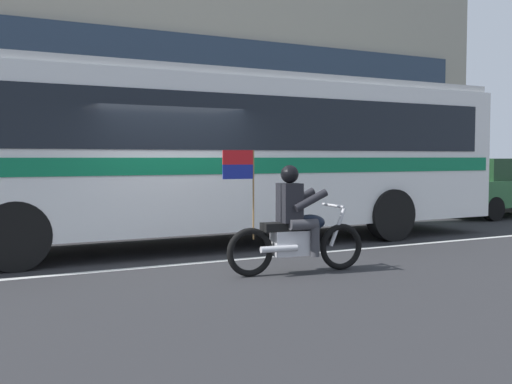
# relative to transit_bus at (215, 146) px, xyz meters

# --- Properties ---
(ground_plane) EXTENTS (60.00, 60.00, 0.00)m
(ground_plane) POSITION_rel_transit_bus_xyz_m (-1.28, -1.19, -1.88)
(ground_plane) COLOR #2B2B2D
(sidewalk_curb) EXTENTS (28.00, 3.80, 0.15)m
(sidewalk_curb) POSITION_rel_transit_bus_xyz_m (-1.28, 3.91, -1.81)
(sidewalk_curb) COLOR #A39E93
(sidewalk_curb) RESTS_ON ground_plane
(lane_center_stripe) EXTENTS (26.60, 0.14, 0.01)m
(lane_center_stripe) POSITION_rel_transit_bus_xyz_m (-1.28, -1.79, -1.88)
(lane_center_stripe) COLOR silver
(lane_center_stripe) RESTS_ON ground_plane
(transit_bus) EXTENTS (12.11, 2.73, 3.22)m
(transit_bus) POSITION_rel_transit_bus_xyz_m (0.00, 0.00, 0.00)
(transit_bus) COLOR white
(transit_bus) RESTS_ON ground_plane
(motorcycle_with_rider) EXTENTS (2.19, 0.66, 1.78)m
(motorcycle_with_rider) POSITION_rel_transit_bus_xyz_m (-0.18, -3.24, -1.22)
(motorcycle_with_rider) COLOR black
(motorcycle_with_rider) RESTS_ON ground_plane
(parked_hatchback_downstreet) EXTENTS (4.32, 1.93, 1.64)m
(parked_hatchback_downstreet) POSITION_rel_transit_bus_xyz_m (9.50, 1.39, -1.03)
(parked_hatchback_downstreet) COLOR #2D6638
(parked_hatchback_downstreet) RESTS_ON ground_plane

